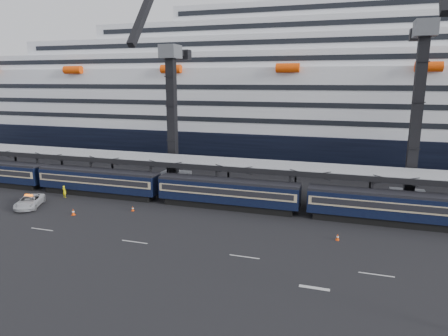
# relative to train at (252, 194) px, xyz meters

# --- Properties ---
(ground) EXTENTS (260.00, 260.00, 0.00)m
(ground) POSITION_rel_train_xyz_m (4.65, -10.00, -2.20)
(ground) COLOR black
(ground) RESTS_ON ground
(lane_markings) EXTENTS (111.00, 4.27, 0.02)m
(lane_markings) POSITION_rel_train_xyz_m (12.80, -15.23, -2.19)
(lane_markings) COLOR beige
(lane_markings) RESTS_ON ground
(train) EXTENTS (133.05, 3.00, 4.05)m
(train) POSITION_rel_train_xyz_m (0.00, 0.00, 0.00)
(train) COLOR black
(train) RESTS_ON ground
(canopy) EXTENTS (130.00, 6.25, 5.53)m
(canopy) POSITION_rel_train_xyz_m (4.65, 4.00, 3.05)
(canopy) COLOR gray
(canopy) RESTS_ON ground
(cruise_ship) EXTENTS (214.09, 28.84, 34.00)m
(cruise_ship) POSITION_rel_train_xyz_m (3.57, 35.99, 10.14)
(cruise_ship) COLOR black
(cruise_ship) RESTS_ON ground
(crane_dark_near) EXTENTS (4.50, 17.75, 35.08)m
(crane_dark_near) POSITION_rel_train_xyz_m (-15.35, 8.59, 9.73)
(crane_dark_near) COLOR #4A4D52
(crane_dark_near) RESTS_ON ground
(crane_dark_mid) EXTENTS (4.50, 18.24, 39.64)m
(crane_dark_mid) POSITION_rel_train_xyz_m (19.65, 7.59, 11.16)
(crane_dark_mid) COLOR #4A4D52
(crane_dark_mid) RESTS_ON ground
(pickup_truck) EXTENTS (4.80, 6.34, 1.60)m
(pickup_truck) POSITION_rel_train_xyz_m (-28.89, -7.77, -1.40)
(pickup_truck) COLOR silver
(pickup_truck) RESTS_ON ground
(worker) EXTENTS (0.70, 0.53, 1.76)m
(worker) POSITION_rel_train_xyz_m (-27.52, -2.50, -1.32)
(worker) COLOR #FFEF0D
(worker) RESTS_ON ground
(traffic_cone_a) EXTENTS (0.42, 0.42, 0.84)m
(traffic_cone_a) POSITION_rel_train_xyz_m (-29.45, -7.66, -1.78)
(traffic_cone_a) COLOR #FF4908
(traffic_cone_a) RESTS_ON ground
(traffic_cone_b) EXTENTS (0.34, 0.34, 0.67)m
(traffic_cone_b) POSITION_rel_train_xyz_m (-14.84, -4.98, -1.87)
(traffic_cone_b) COLOR #FF4908
(traffic_cone_b) RESTS_ON ground
(traffic_cone_c) EXTENTS (0.42, 0.42, 0.85)m
(traffic_cone_c) POSITION_rel_train_xyz_m (-21.18, -8.71, -1.78)
(traffic_cone_c) COLOR #FF4908
(traffic_cone_c) RESTS_ON ground
(traffic_cone_d) EXTENTS (0.36, 0.36, 0.72)m
(traffic_cone_d) POSITION_rel_train_xyz_m (11.08, -6.98, -1.85)
(traffic_cone_d) COLOR #FF4908
(traffic_cone_d) RESTS_ON ground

